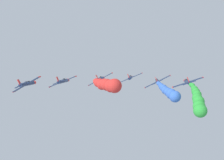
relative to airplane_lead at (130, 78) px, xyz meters
name	(u,v)px	position (x,y,z in m)	size (l,w,h in m)	color
airplane_lead	(130,78)	(0.00, 0.00, 0.00)	(8.92, 10.35, 4.11)	navy
airplane_left_inner	(101,79)	(-9.84, -7.18, -0.04)	(8.60, 10.35, 4.82)	navy
smoke_trail_left_inner	(105,84)	(-4.27, -32.38, 0.14)	(11.03, 26.47, 3.53)	red
airplane_right_inner	(157,81)	(9.56, -8.48, -0.59)	(8.69, 10.35, 4.65)	navy
smoke_trail_right_inner	(169,92)	(11.92, -30.49, -1.80)	(5.55, 21.26, 3.86)	blue
airplane_left_outer	(63,81)	(-20.24, -16.85, -0.28)	(9.00, 10.35, 3.92)	navy
airplane_right_outer	(187,82)	(18.30, -16.83, -0.13)	(9.15, 10.35, 3.53)	navy
smoke_trail_right_outer	(198,101)	(17.88, -39.18, -2.77)	(3.06, 22.03, 5.98)	green
airplane_trailing	(27,84)	(-28.83, -24.54, -0.61)	(8.53, 10.35, 4.97)	navy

